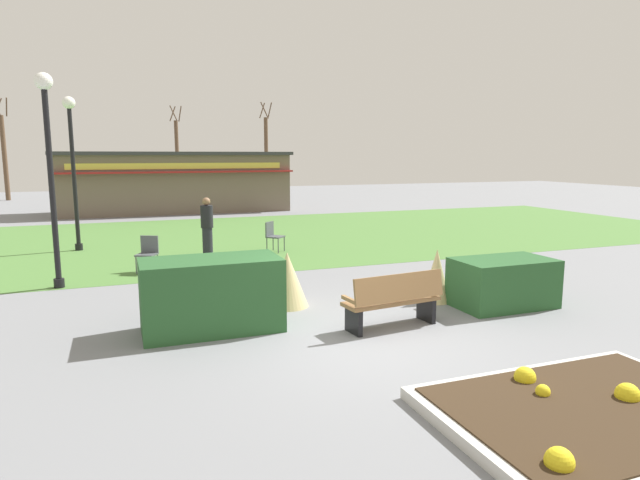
{
  "coord_description": "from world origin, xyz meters",
  "views": [
    {
      "loc": [
        -3.54,
        -7.31,
        2.86
      ],
      "look_at": [
        0.25,
        2.82,
        1.15
      ],
      "focal_mm": 30.33,
      "sensor_mm": 36.0,
      "label": 1
    }
  ],
  "objects_px": {
    "cafe_chair_west": "(273,234)",
    "tree_left_bg": "(177,155)",
    "lamppost_mid": "(49,156)",
    "tree_right_bg": "(4,155)",
    "parked_car_west_slot": "(138,190)",
    "person_strolling": "(207,227)",
    "trash_bin": "(492,285)",
    "food_kiosk": "(176,182)",
    "cafe_chair_east": "(148,251)",
    "lamppost_far": "(72,156)",
    "park_bench": "(394,300)",
    "tree_center_bg": "(266,154)"
  },
  "relations": [
    {
      "from": "lamppost_far",
      "to": "tree_center_bg",
      "type": "distance_m",
      "value": 23.93
    },
    {
      "from": "lamppost_far",
      "to": "tree_center_bg",
      "type": "bearing_deg",
      "value": 61.35
    },
    {
      "from": "food_kiosk",
      "to": "cafe_chair_west",
      "type": "relative_size",
      "value": 12.63
    },
    {
      "from": "person_strolling",
      "to": "parked_car_west_slot",
      "type": "bearing_deg",
      "value": 21.4
    },
    {
      "from": "food_kiosk",
      "to": "lamppost_far",
      "type": "bearing_deg",
      "value": -110.56
    },
    {
      "from": "lamppost_mid",
      "to": "parked_car_west_slot",
      "type": "bearing_deg",
      "value": 83.72
    },
    {
      "from": "person_strolling",
      "to": "parked_car_west_slot",
      "type": "height_order",
      "value": "person_strolling"
    },
    {
      "from": "tree_right_bg",
      "to": "trash_bin",
      "type": "bearing_deg",
      "value": -66.99
    },
    {
      "from": "cafe_chair_west",
      "to": "tree_right_bg",
      "type": "distance_m",
      "value": 25.98
    },
    {
      "from": "park_bench",
      "to": "trash_bin",
      "type": "xyz_separation_m",
      "value": [
        2.36,
        0.5,
        -0.07
      ]
    },
    {
      "from": "park_bench",
      "to": "parked_car_west_slot",
      "type": "height_order",
      "value": "parked_car_west_slot"
    },
    {
      "from": "parked_car_west_slot",
      "to": "tree_center_bg",
      "type": "height_order",
      "value": "tree_center_bg"
    },
    {
      "from": "trash_bin",
      "to": "food_kiosk",
      "type": "relative_size",
      "value": 0.07
    },
    {
      "from": "lamppost_mid",
      "to": "tree_right_bg",
      "type": "xyz_separation_m",
      "value": [
        -5.2,
        26.19,
        -0.03
      ]
    },
    {
      "from": "lamppost_far",
      "to": "lamppost_mid",
      "type": "bearing_deg",
      "value": -91.33
    },
    {
      "from": "cafe_chair_west",
      "to": "cafe_chair_east",
      "type": "distance_m",
      "value": 3.99
    },
    {
      "from": "tree_left_bg",
      "to": "food_kiosk",
      "type": "bearing_deg",
      "value": -96.37
    },
    {
      "from": "food_kiosk",
      "to": "cafe_chair_west",
      "type": "xyz_separation_m",
      "value": [
        1.46,
        -12.86,
        -0.98
      ]
    },
    {
      "from": "food_kiosk",
      "to": "park_bench",
      "type": "bearing_deg",
      "value": -86.11
    },
    {
      "from": "food_kiosk",
      "to": "cafe_chair_east",
      "type": "xyz_separation_m",
      "value": [
        -2.17,
        -14.52,
        -0.98
      ]
    },
    {
      "from": "cafe_chair_east",
      "to": "parked_car_west_slot",
      "type": "relative_size",
      "value": 0.21
    },
    {
      "from": "tree_right_bg",
      "to": "tree_center_bg",
      "type": "bearing_deg",
      "value": -0.95
    },
    {
      "from": "tree_right_bg",
      "to": "parked_car_west_slot",
      "type": "bearing_deg",
      "value": -23.29
    },
    {
      "from": "person_strolling",
      "to": "tree_left_bg",
      "type": "relative_size",
      "value": 0.26
    },
    {
      "from": "cafe_chair_east",
      "to": "lamppost_far",
      "type": "bearing_deg",
      "value": 114.67
    },
    {
      "from": "person_strolling",
      "to": "tree_center_bg",
      "type": "bearing_deg",
      "value": -0.33
    },
    {
      "from": "cafe_chair_west",
      "to": "tree_right_bg",
      "type": "height_order",
      "value": "tree_right_bg"
    },
    {
      "from": "cafe_chair_east",
      "to": "tree_right_bg",
      "type": "xyz_separation_m",
      "value": [
        -7.11,
        25.21,
        2.27
      ]
    },
    {
      "from": "cafe_chair_west",
      "to": "tree_left_bg",
      "type": "bearing_deg",
      "value": 89.87
    },
    {
      "from": "food_kiosk",
      "to": "tree_right_bg",
      "type": "xyz_separation_m",
      "value": [
        -9.29,
        10.69,
        1.29
      ]
    },
    {
      "from": "park_bench",
      "to": "tree_left_bg",
      "type": "distance_m",
      "value": 34.21
    },
    {
      "from": "cafe_chair_east",
      "to": "tree_center_bg",
      "type": "bearing_deg",
      "value": 68.8
    },
    {
      "from": "park_bench",
      "to": "person_strolling",
      "type": "xyz_separation_m",
      "value": [
        -1.91,
        7.35,
        0.38
      ]
    },
    {
      "from": "cafe_chair_east",
      "to": "tree_center_bg",
      "type": "relative_size",
      "value": 0.14
    },
    {
      "from": "cafe_chair_west",
      "to": "tree_center_bg",
      "type": "relative_size",
      "value": 0.14
    },
    {
      "from": "trash_bin",
      "to": "lamppost_mid",
      "type": "bearing_deg",
      "value": 150.11
    },
    {
      "from": "lamppost_mid",
      "to": "cafe_chair_west",
      "type": "distance_m",
      "value": 6.56
    },
    {
      "from": "cafe_chair_west",
      "to": "park_bench",
      "type": "bearing_deg",
      "value": -90.48
    },
    {
      "from": "food_kiosk",
      "to": "parked_car_west_slot",
      "type": "xyz_separation_m",
      "value": [
        -1.57,
        7.36,
        -0.87
      ]
    },
    {
      "from": "lamppost_mid",
      "to": "trash_bin",
      "type": "xyz_separation_m",
      "value": [
        7.84,
        -4.51,
        -2.42
      ]
    },
    {
      "from": "park_bench",
      "to": "lamppost_mid",
      "type": "bearing_deg",
      "value": 137.59
    },
    {
      "from": "lamppost_mid",
      "to": "lamppost_far",
      "type": "relative_size",
      "value": 1.0
    },
    {
      "from": "lamppost_far",
      "to": "trash_bin",
      "type": "height_order",
      "value": "lamppost_far"
    },
    {
      "from": "food_kiosk",
      "to": "tree_center_bg",
      "type": "bearing_deg",
      "value": 54.22
    },
    {
      "from": "food_kiosk",
      "to": "cafe_chair_east",
      "type": "relative_size",
      "value": 12.63
    },
    {
      "from": "park_bench",
      "to": "tree_left_bg",
      "type": "bearing_deg",
      "value": 89.79
    },
    {
      "from": "park_bench",
      "to": "food_kiosk",
      "type": "distance_m",
      "value": 20.58
    },
    {
      "from": "lamppost_mid",
      "to": "cafe_chair_west",
      "type": "xyz_separation_m",
      "value": [
        5.55,
        2.64,
        -2.3
      ]
    },
    {
      "from": "park_bench",
      "to": "lamppost_far",
      "type": "bearing_deg",
      "value": 118.44
    },
    {
      "from": "lamppost_mid",
      "to": "cafe_chair_west",
      "type": "height_order",
      "value": "lamppost_mid"
    }
  ]
}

